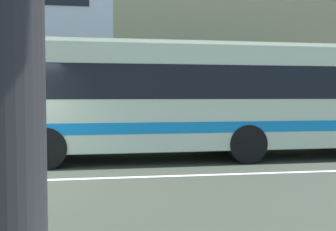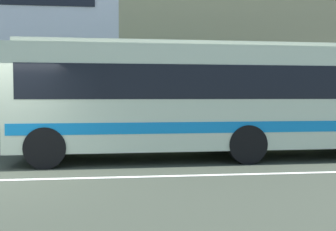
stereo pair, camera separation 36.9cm
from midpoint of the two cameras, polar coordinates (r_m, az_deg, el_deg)
name	(u,v)px [view 2 (the right image)]	position (r m, az deg, el deg)	size (l,w,h in m)	color
hedge_row_far	(92,132)	(14.90, -10.12, -2.42)	(12.29, 1.10, 0.77)	#305422
apartment_block_right	(312,7)	(25.94, 20.36, 14.36)	(22.78, 10.28, 13.99)	tan
transit_bus	(211,96)	(11.27, 7.19, 2.79)	(10.79, 2.81, 3.15)	beige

